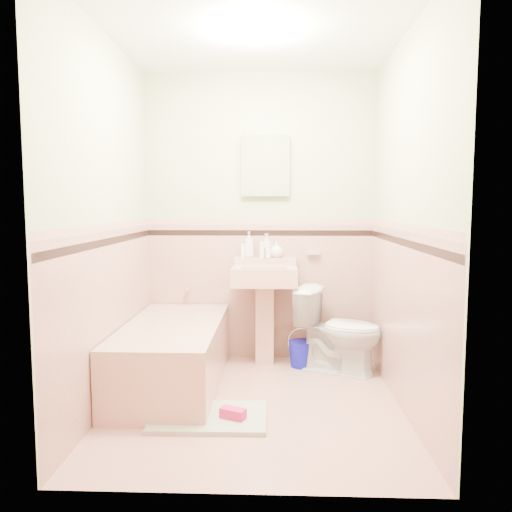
{
  "coord_description": "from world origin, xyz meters",
  "views": [
    {
      "loc": [
        0.14,
        -3.37,
        1.37
      ],
      "look_at": [
        0.0,
        0.25,
        1.0
      ],
      "focal_mm": 35.56,
      "sensor_mm": 36.0,
      "label": 1
    }
  ],
  "objects_px": {
    "sink": "(265,316)",
    "soap_bottle_mid": "(267,245)",
    "medicine_cabinet": "(265,166)",
    "toilet": "(339,330)",
    "bathtub": "(173,357)",
    "bucket": "(301,354)",
    "soap_bottle_right": "(276,249)",
    "soap_bottle_left": "(249,244)",
    "shoe": "(233,413)"
  },
  "relations": [
    {
      "from": "sink",
      "to": "soap_bottle_mid",
      "type": "relative_size",
      "value": 4.07
    },
    {
      "from": "medicine_cabinet",
      "to": "toilet",
      "type": "xyz_separation_m",
      "value": [
        0.61,
        -0.36,
        -1.35
      ]
    },
    {
      "from": "bathtub",
      "to": "bucket",
      "type": "bearing_deg",
      "value": 26.37
    },
    {
      "from": "soap_bottle_right",
      "to": "bucket",
      "type": "relative_size",
      "value": 0.66
    },
    {
      "from": "bucket",
      "to": "bathtub",
      "type": "bearing_deg",
      "value": -153.63
    },
    {
      "from": "soap_bottle_left",
      "to": "soap_bottle_right",
      "type": "distance_m",
      "value": 0.24
    },
    {
      "from": "bathtub",
      "to": "soap_bottle_left",
      "type": "distance_m",
      "value": 1.19
    },
    {
      "from": "soap_bottle_left",
      "to": "bucket",
      "type": "distance_m",
      "value": 1.04
    },
    {
      "from": "soap_bottle_right",
      "to": "toilet",
      "type": "xyz_separation_m",
      "value": [
        0.51,
        -0.33,
        -0.63
      ]
    },
    {
      "from": "soap_bottle_left",
      "to": "shoe",
      "type": "relative_size",
      "value": 1.41
    },
    {
      "from": "bathtub",
      "to": "sink",
      "type": "bearing_deg",
      "value": 37.93
    },
    {
      "from": "soap_bottle_left",
      "to": "medicine_cabinet",
      "type": "bearing_deg",
      "value": 11.95
    },
    {
      "from": "medicine_cabinet",
      "to": "shoe",
      "type": "bearing_deg",
      "value": -97.18
    },
    {
      "from": "soap_bottle_mid",
      "to": "bucket",
      "type": "distance_m",
      "value": 0.98
    },
    {
      "from": "medicine_cabinet",
      "to": "soap_bottle_right",
      "type": "height_order",
      "value": "medicine_cabinet"
    },
    {
      "from": "bucket",
      "to": "soap_bottle_left",
      "type": "bearing_deg",
      "value": 154.45
    },
    {
      "from": "soap_bottle_left",
      "to": "sink",
      "type": "bearing_deg",
      "value": -51.79
    },
    {
      "from": "soap_bottle_left",
      "to": "bucket",
      "type": "relative_size",
      "value": 1.02
    },
    {
      "from": "toilet",
      "to": "shoe",
      "type": "xyz_separation_m",
      "value": [
        -0.79,
        -1.02,
        -0.29
      ]
    },
    {
      "from": "shoe",
      "to": "soap_bottle_mid",
      "type": "bearing_deg",
      "value": 105.66
    },
    {
      "from": "medicine_cabinet",
      "to": "soap_bottle_mid",
      "type": "height_order",
      "value": "medicine_cabinet"
    },
    {
      "from": "toilet",
      "to": "shoe",
      "type": "relative_size",
      "value": 4.35
    },
    {
      "from": "bathtub",
      "to": "soap_bottle_left",
      "type": "bearing_deg",
      "value": 52.83
    },
    {
      "from": "soap_bottle_mid",
      "to": "soap_bottle_right",
      "type": "relative_size",
      "value": 1.44
    },
    {
      "from": "soap_bottle_right",
      "to": "shoe",
      "type": "bearing_deg",
      "value": -101.39
    },
    {
      "from": "bathtub",
      "to": "shoe",
      "type": "height_order",
      "value": "bathtub"
    },
    {
      "from": "soap_bottle_left",
      "to": "soap_bottle_mid",
      "type": "xyz_separation_m",
      "value": [
        0.15,
        0.0,
        -0.01
      ]
    },
    {
      "from": "bathtub",
      "to": "shoe",
      "type": "xyz_separation_m",
      "value": [
        0.51,
        -0.64,
        -0.16
      ]
    },
    {
      "from": "soap_bottle_mid",
      "to": "bathtub",
      "type": "bearing_deg",
      "value": -134.28
    },
    {
      "from": "medicine_cabinet",
      "to": "toilet",
      "type": "height_order",
      "value": "medicine_cabinet"
    },
    {
      "from": "bathtub",
      "to": "toilet",
      "type": "distance_m",
      "value": 1.35
    },
    {
      "from": "soap_bottle_mid",
      "to": "sink",
      "type": "bearing_deg",
      "value": -93.91
    },
    {
      "from": "soap_bottle_right",
      "to": "toilet",
      "type": "bearing_deg",
      "value": -32.79
    },
    {
      "from": "soap_bottle_mid",
      "to": "bucket",
      "type": "bearing_deg",
      "value": -35.84
    },
    {
      "from": "sink",
      "to": "medicine_cabinet",
      "type": "distance_m",
      "value": 1.29
    },
    {
      "from": "soap_bottle_left",
      "to": "bucket",
      "type": "height_order",
      "value": "soap_bottle_left"
    },
    {
      "from": "bucket",
      "to": "toilet",
      "type": "bearing_deg",
      "value": -20.82
    },
    {
      "from": "soap_bottle_right",
      "to": "bathtub",
      "type": "bearing_deg",
      "value": -137.62
    },
    {
      "from": "sink",
      "to": "soap_bottle_right",
      "type": "xyz_separation_m",
      "value": [
        0.1,
        0.18,
        0.56
      ]
    },
    {
      "from": "soap_bottle_mid",
      "to": "toilet",
      "type": "relative_size",
      "value": 0.3
    },
    {
      "from": "medicine_cabinet",
      "to": "bucket",
      "type": "xyz_separation_m",
      "value": [
        0.31,
        -0.25,
        -1.59
      ]
    },
    {
      "from": "sink",
      "to": "soap_bottle_right",
      "type": "bearing_deg",
      "value": 61.42
    },
    {
      "from": "sink",
      "to": "toilet",
      "type": "xyz_separation_m",
      "value": [
        0.61,
        -0.15,
        -0.08
      ]
    },
    {
      "from": "medicine_cabinet",
      "to": "soap_bottle_right",
      "type": "xyz_separation_m",
      "value": [
        0.1,
        -0.03,
        -0.72
      ]
    },
    {
      "from": "sink",
      "to": "soap_bottle_left",
      "type": "xyz_separation_m",
      "value": [
        -0.14,
        0.18,
        0.6
      ]
    },
    {
      "from": "soap_bottle_mid",
      "to": "bucket",
      "type": "relative_size",
      "value": 0.95
    },
    {
      "from": "sink",
      "to": "medicine_cabinet",
      "type": "bearing_deg",
      "value": 90.0
    },
    {
      "from": "soap_bottle_left",
      "to": "soap_bottle_mid",
      "type": "height_order",
      "value": "soap_bottle_left"
    },
    {
      "from": "sink",
      "to": "soap_bottle_mid",
      "type": "distance_m",
      "value": 0.61
    },
    {
      "from": "soap_bottle_mid",
      "to": "shoe",
      "type": "xyz_separation_m",
      "value": [
        -0.19,
        -1.35,
        -0.95
      ]
    }
  ]
}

